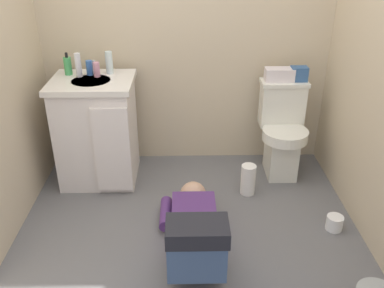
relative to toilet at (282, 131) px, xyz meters
name	(u,v)px	position (x,y,z in m)	size (l,w,h in m)	color
ground_plane	(189,234)	(-0.75, -0.77, -0.39)	(2.76, 3.10, 0.04)	slate
wall_back	(186,16)	(-0.75, 0.32, 0.83)	(2.42, 0.08, 2.40)	beige
toilet	(282,131)	(0.00, 0.00, 0.00)	(0.36, 0.46, 0.75)	white
vanity_cabinet	(97,130)	(-1.44, -0.06, 0.05)	(0.60, 0.53, 0.82)	silver
faucet	(94,67)	(-1.44, 0.08, 0.50)	(0.02, 0.02, 0.10)	silver
person_plumber	(194,232)	(-0.72, -0.99, -0.19)	(0.39, 1.06, 0.52)	#512D6B
tissue_box	(279,75)	(-0.05, 0.09, 0.43)	(0.22, 0.11, 0.10)	silver
toiletry_bag	(299,74)	(0.10, 0.09, 0.44)	(0.12, 0.09, 0.11)	#33598C
soap_dispenser	(68,66)	(-1.63, 0.06, 0.52)	(0.06, 0.06, 0.17)	#42A357
bottle_white	(78,65)	(-1.54, 0.01, 0.54)	(0.04, 0.04, 0.17)	silver
bottle_blue	(89,68)	(-1.47, 0.05, 0.51)	(0.05, 0.05, 0.11)	#3A6AB8
bottle_pink	(97,70)	(-1.41, 0.01, 0.51)	(0.05, 0.05, 0.11)	pink
bottle_clear	(109,63)	(-1.33, 0.09, 0.54)	(0.05, 0.05, 0.17)	silver
paper_towel_roll	(248,180)	(-0.30, -0.32, -0.25)	(0.11, 0.11, 0.24)	white
toilet_paper_roll	(334,223)	(0.22, -0.76, -0.32)	(0.11, 0.11, 0.10)	white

